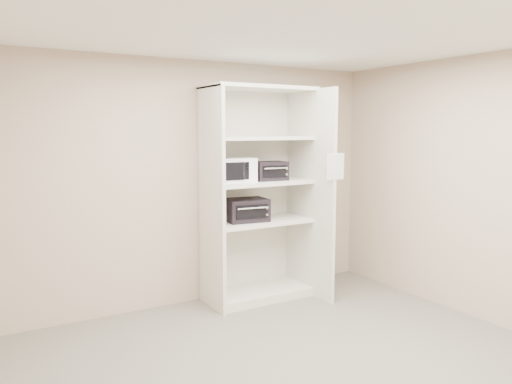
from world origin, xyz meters
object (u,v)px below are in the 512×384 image
shelving_unit (262,201)px  microwave (233,170)px  toaster_oven_lower (246,210)px  toaster_oven_upper (269,171)px

shelving_unit → microwave: bearing=177.0°
microwave → toaster_oven_lower: microwave is taller
toaster_oven_lower → microwave: bearing=-179.3°
toaster_oven_upper → toaster_oven_lower: (-0.29, 0.02, -0.43)m
shelving_unit → microwave: size_ratio=5.46×
shelving_unit → microwave: 0.52m
microwave → toaster_oven_upper: 0.45m
toaster_oven_lower → shelving_unit: bearing=7.1°
toaster_oven_upper → toaster_oven_lower: size_ratio=0.82×
shelving_unit → toaster_oven_upper: shelving_unit is taller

